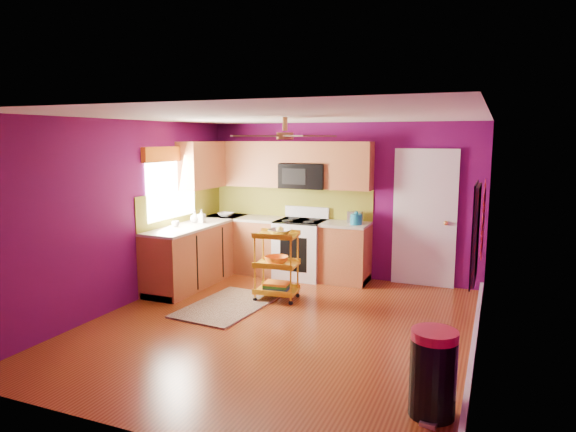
% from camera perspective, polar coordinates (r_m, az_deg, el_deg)
% --- Properties ---
extents(ground, '(5.00, 5.00, 0.00)m').
position_cam_1_polar(ground, '(6.35, -1.03, -12.14)').
color(ground, '#65280F').
rests_on(ground, ground).
extents(room_envelope, '(4.54, 5.04, 2.52)m').
position_cam_1_polar(room_envelope, '(5.96, -0.83, 2.66)').
color(room_envelope, '#5D0A50').
rests_on(room_envelope, ground).
extents(lower_cabinets, '(2.81, 2.31, 0.94)m').
position_cam_1_polar(lower_cabinets, '(8.36, -4.56, -3.95)').
color(lower_cabinets, brown).
rests_on(lower_cabinets, ground).
extents(electric_range, '(0.76, 0.66, 1.13)m').
position_cam_1_polar(electric_range, '(8.35, 1.44, -3.60)').
color(electric_range, white).
rests_on(electric_range, ground).
extents(upper_cabinetry, '(2.80, 2.30, 1.26)m').
position_cam_1_polar(upper_cabinetry, '(8.44, -2.94, 5.56)').
color(upper_cabinetry, brown).
rests_on(upper_cabinetry, ground).
extents(left_window, '(0.08, 1.35, 1.08)m').
position_cam_1_polar(left_window, '(7.97, -12.81, 4.72)').
color(left_window, white).
rests_on(left_window, ground).
extents(panel_door, '(0.95, 0.11, 2.15)m').
position_cam_1_polar(panel_door, '(8.07, 14.93, -0.40)').
color(panel_door, white).
rests_on(panel_door, ground).
extents(right_wall_art, '(0.04, 2.74, 1.04)m').
position_cam_1_polar(right_wall_art, '(5.17, 20.59, -0.94)').
color(right_wall_art, black).
rests_on(right_wall_art, ground).
extents(ceiling_fan, '(1.01, 1.01, 0.26)m').
position_cam_1_polar(ceiling_fan, '(6.12, -0.33, 8.98)').
color(ceiling_fan, '#BF8C3F').
rests_on(ceiling_fan, ground).
extents(shag_rug, '(1.03, 1.55, 0.02)m').
position_cam_1_polar(shag_rug, '(7.09, -6.73, -9.86)').
color(shag_rug, black).
rests_on(shag_rug, ground).
extents(rolling_cart, '(0.62, 0.48, 1.05)m').
position_cam_1_polar(rolling_cart, '(7.18, -1.22, -5.17)').
color(rolling_cart, gold).
rests_on(rolling_cart, ground).
extents(trash_can, '(0.44, 0.45, 0.73)m').
position_cam_1_polar(trash_can, '(4.52, 15.81, -16.47)').
color(trash_can, black).
rests_on(trash_can, ground).
extents(teal_kettle, '(0.18, 0.18, 0.21)m').
position_cam_1_polar(teal_kettle, '(7.93, 7.59, -0.35)').
color(teal_kettle, '#136F93').
rests_on(teal_kettle, lower_cabinets).
extents(toaster, '(0.22, 0.15, 0.18)m').
position_cam_1_polar(toaster, '(8.09, 7.46, -0.12)').
color(toaster, beige).
rests_on(toaster, lower_cabinets).
extents(soap_bottle_a, '(0.09, 0.10, 0.21)m').
position_cam_1_polar(soap_bottle_a, '(8.13, -9.59, -0.03)').
color(soap_bottle_a, '#EA3F72').
rests_on(soap_bottle_a, lower_cabinets).
extents(soap_bottle_b, '(0.15, 0.15, 0.19)m').
position_cam_1_polar(soap_bottle_b, '(8.16, -10.32, -0.09)').
color(soap_bottle_b, white).
rests_on(soap_bottle_b, lower_cabinets).
extents(counter_dish, '(0.26, 0.26, 0.06)m').
position_cam_1_polar(counter_dish, '(8.75, -6.91, 0.17)').
color(counter_dish, white).
rests_on(counter_dish, lower_cabinets).
extents(counter_cup, '(0.11, 0.11, 0.09)m').
position_cam_1_polar(counter_cup, '(7.83, -12.38, -0.87)').
color(counter_cup, white).
rests_on(counter_cup, lower_cabinets).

